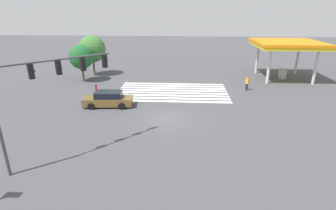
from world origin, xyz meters
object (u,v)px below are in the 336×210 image
Objects in this scene: pedestrian at (247,83)px; tree_corner_a at (81,57)px; tree_corner_c at (92,49)px; traffic_signal_mast at (44,84)px; fire_hydrant at (96,87)px; car_1 at (108,99)px.

tree_corner_a is at bearing -54.23° from pedestrian.
tree_corner_a reaches higher than pedestrian.
pedestrian is 0.30× the size of tree_corner_c.
traffic_signal_mast reaches higher than fire_hydrant.
tree_corner_a is 5.75m from fire_hydrant.
car_1 is 5.59× the size of fire_hydrant.
fire_hydrant is (-2.66, 7.53, -3.30)m from tree_corner_c.
traffic_signal_mast is at bearing 105.36° from tree_corner_a.
car_1 is 5.78m from fire_hydrant.
traffic_signal_mast is at bearing -0.62° from pedestrian.
pedestrian reaches higher than car_1.
tree_corner_a is (5.14, -18.72, -1.78)m from traffic_signal_mast.
traffic_signal_mast is at bearing 98.40° from fire_hydrant.
traffic_signal_mast is 15.48m from fire_hydrant.
tree_corner_c is 6.50× the size of fire_hydrant.
car_1 is 2.87× the size of pedestrian.
car_1 is 14.03m from tree_corner_c.
fire_hydrant is at bearing -42.37° from pedestrian.
car_1 is 11.08m from tree_corner_a.
tree_corner_c reaches higher than fire_hydrant.
tree_corner_c reaches higher than pedestrian.
tree_corner_c is at bearing -63.64° from pedestrian.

